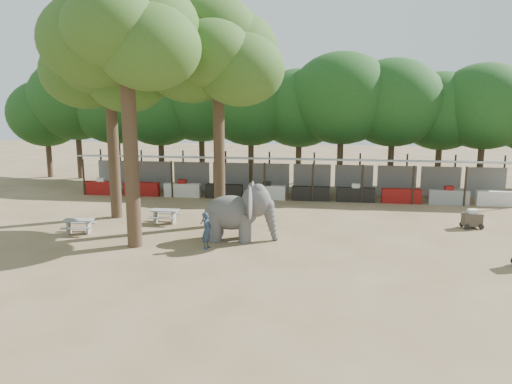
# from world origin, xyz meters

# --- Properties ---
(ground) EXTENTS (100.00, 100.00, 0.00)m
(ground) POSITION_xyz_m (0.00, 0.00, 0.00)
(ground) COLOR brown
(ground) RESTS_ON ground
(vendor_stalls) EXTENTS (28.00, 2.99, 2.80)m
(vendor_stalls) POSITION_xyz_m (-0.00, 13.84, 1.18)
(vendor_stalls) COLOR gray
(vendor_stalls) RESTS_ON ground
(yard_tree_left) EXTENTS (7.10, 6.90, 11.02)m
(yard_tree_left) POSITION_xyz_m (-9.13, 7.19, 8.20)
(yard_tree_left) COLOR #332316
(yard_tree_left) RESTS_ON ground
(yard_tree_center) EXTENTS (7.10, 6.90, 12.04)m
(yard_tree_center) POSITION_xyz_m (-6.13, 2.19, 9.21)
(yard_tree_center) COLOR #332316
(yard_tree_center) RESTS_ON ground
(yard_tree_back) EXTENTS (7.10, 6.90, 11.36)m
(yard_tree_back) POSITION_xyz_m (-3.13, 6.19, 8.54)
(yard_tree_back) COLOR #332316
(yard_tree_back) RESTS_ON ground
(backdrop_trees) EXTENTS (46.46, 5.95, 8.33)m
(backdrop_trees) POSITION_xyz_m (0.00, 19.00, 5.51)
(backdrop_trees) COLOR #332316
(backdrop_trees) RESTS_ON ground
(elephant) EXTENTS (3.47, 2.66, 2.65)m
(elephant) POSITION_xyz_m (-1.56, 3.59, 1.32)
(elephant) COLOR #484545
(elephant) RESTS_ON ground
(handler) EXTENTS (0.47, 0.63, 1.61)m
(handler) POSITION_xyz_m (-2.75, 2.10, 0.81)
(handler) COLOR #26384C
(handler) RESTS_ON ground
(picnic_table_near) EXTENTS (1.60, 1.49, 0.70)m
(picnic_table_near) POSITION_xyz_m (-9.45, 3.58, 0.46)
(picnic_table_near) COLOR gray
(picnic_table_near) RESTS_ON ground
(picnic_table_far) EXTENTS (1.44, 1.30, 0.71)m
(picnic_table_far) POSITION_xyz_m (-5.97, 6.09, 0.47)
(picnic_table_far) COLOR gray
(picnic_table_far) RESTS_ON ground
(cart_back) EXTENTS (1.08, 0.80, 0.97)m
(cart_back) POSITION_xyz_m (9.65, 7.25, 0.48)
(cart_back) COLOR #372E25
(cart_back) RESTS_ON ground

